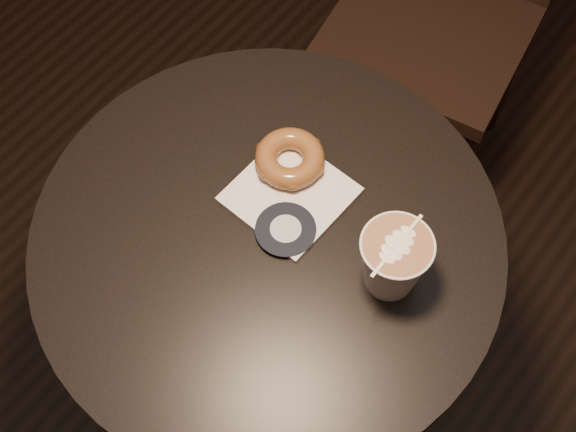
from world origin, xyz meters
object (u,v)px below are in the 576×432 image
Objects in this scene: cafe_table at (270,289)px; latte_cup at (393,262)px; pastry_bag at (290,195)px; doughnut at (290,158)px.

latte_cup is (0.18, 0.05, 0.26)m from cafe_table.
cafe_table is 4.73× the size of pastry_bag.
cafe_table is 6.73× the size of latte_cup.
latte_cup is at bearing -3.20° from pastry_bag.
doughnut reaches higher than pastry_bag.
doughnut is at bearing 165.52° from latte_cup.
doughnut reaches higher than cafe_table.
cafe_table is at bearing -162.98° from latte_cup.
latte_cup is at bearing -14.48° from doughnut.
latte_cup reaches higher than doughnut.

